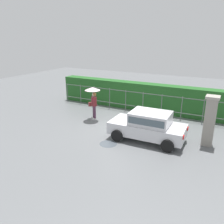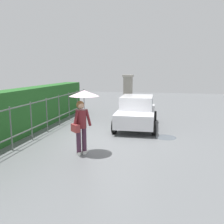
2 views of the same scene
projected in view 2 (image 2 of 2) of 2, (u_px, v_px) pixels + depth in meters
ground_plane at (114, 137)px, 9.58m from camera, size 40.00×40.00×0.00m
car at (137, 110)px, 11.22m from camera, size 3.77×1.93×1.48m
pedestrian at (82, 109)px, 7.47m from camera, size 0.93×0.93×2.06m
gate_pillar at (128, 95)px, 13.91m from camera, size 0.60×0.60×2.42m
fence_section at (39, 116)px, 9.73m from camera, size 11.44×0.05×1.50m
hedge_row at (19, 112)px, 9.90m from camera, size 12.39×0.90×1.90m
puddle_near at (166, 137)px, 9.61m from camera, size 0.86×0.86×0.00m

